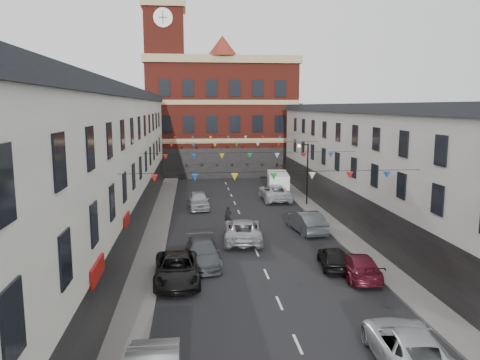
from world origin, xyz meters
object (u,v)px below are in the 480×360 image
object	(u,v)px
pedestrian	(228,216)
car_right_d	(333,257)
white_van	(278,184)
car_left_e	(199,200)
car_right_b	(408,347)
car_right_c	(358,265)
street_lamp	(305,166)
car_right_e	(306,221)
car_left_c	(177,269)
moving_car	(243,230)
car_right_f	(275,192)
car_left_d	(202,253)

from	to	relation	value
pedestrian	car_right_d	bearing A→B (deg)	-37.53
white_van	car_left_e	bearing A→B (deg)	-137.89
car_right_b	car_right_c	size ratio (longest dim) A/B	1.17
car_right_b	car_right_c	distance (m)	9.12
street_lamp	pedestrian	world-z (taller)	street_lamp
car_right_b	white_van	bearing A→B (deg)	-86.71
car_right_d	car_right_e	distance (m)	8.12
car_left_c	car_right_e	distance (m)	13.37
car_right_c	moving_car	bearing A→B (deg)	-49.48
car_left_c	car_right_d	bearing A→B (deg)	6.45
moving_car	white_van	world-z (taller)	white_van
moving_car	white_van	size ratio (longest dim) A/B	1.07
car_left_c	white_van	world-z (taller)	white_van
car_left_c	car_right_f	xyz separation A→B (m)	(9.23, 21.62, 0.09)
car_left_d	car_right_e	distance (m)	10.47
car_right_c	car_right_f	xyz separation A→B (m)	(-0.87, 21.87, 0.16)
car_left_c	car_right_d	distance (m)	9.24
car_left_c	white_van	distance (m)	26.59
car_right_e	car_right_f	world-z (taller)	car_right_f
car_left_c	car_right_d	world-z (taller)	car_left_c
car_right_c	pedestrian	distance (m)	13.46
car_right_d	car_right_e	world-z (taller)	car_right_e
street_lamp	white_van	bearing A→B (deg)	104.12
car_right_b	white_van	distance (m)	33.89
car_right_d	car_right_e	bearing A→B (deg)	-85.34
car_right_e	moving_car	world-z (taller)	car_right_e
car_left_e	car_right_d	world-z (taller)	car_left_e
car_left_c	car_right_d	size ratio (longest dim) A/B	1.40
car_right_c	car_right_b	bearing A→B (deg)	85.50
car_left_d	moving_car	world-z (taller)	moving_car
car_left_e	car_right_d	bearing A→B (deg)	-69.25
car_right_f	pedestrian	distance (m)	11.47
pedestrian	car_right_c	bearing A→B (deg)	-37.05
street_lamp	car_right_f	distance (m)	4.88
car_left_e	moving_car	world-z (taller)	car_left_e
car_right_c	moving_car	xyz separation A→B (m)	(-5.68, 7.73, 0.13)
car_left_d	car_right_d	world-z (taller)	car_left_d
car_right_d	moving_car	distance (m)	7.76
car_right_f	white_van	xyz separation A→B (m)	(0.87, 2.97, 0.37)
car_left_c	car_right_e	size ratio (longest dim) A/B	1.06
car_right_e	car_right_f	bearing A→B (deg)	-96.64
car_left_e	car_right_b	world-z (taller)	car_left_e
car_right_d	car_right_f	world-z (taller)	car_right_f
car_right_f	white_van	distance (m)	3.12
car_left_c	car_left_d	bearing A→B (deg)	60.22
car_left_e	white_van	bearing A→B (deg)	31.91
car_left_c	car_right_c	bearing A→B (deg)	-3.16
car_right_b	car_left_e	bearing A→B (deg)	-69.66
car_right_d	pedestrian	bearing A→B (deg)	-54.99
car_left_e	moving_car	size ratio (longest dim) A/B	0.82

